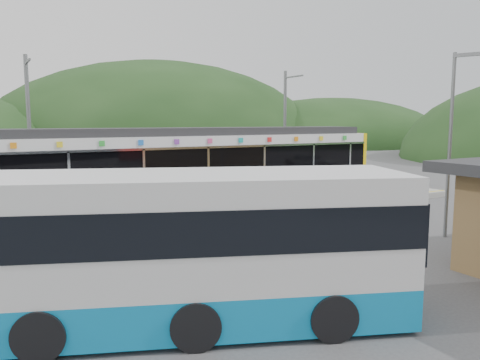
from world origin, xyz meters
TOP-DOWN VIEW (x-y plane):
  - ground at (0.00, 0.00)m, footprint 120.00×120.00m
  - hills at (6.19, 5.29)m, footprint 146.00×149.00m
  - platform at (0.00, 3.30)m, footprint 26.00×3.20m
  - yellow_line at (0.00, 2.00)m, footprint 26.00×0.10m
  - train at (-0.54, 6.00)m, footprint 20.44×3.01m
  - catenary_mast_west at (-7.00, 8.56)m, footprint 0.18×1.80m
  - catenary_mast_east at (7.00, 8.56)m, footprint 0.18×1.80m
  - bus at (-6.78, -5.61)m, footprint 11.35×6.52m
  - lamp_post at (5.08, -4.15)m, footprint 0.55×1.17m

SIDE VIEW (x-z plane):
  - ground at x=0.00m, z-range 0.00..0.00m
  - hills at x=6.19m, z-range -13.00..13.00m
  - platform at x=0.00m, z-range 0.00..0.30m
  - yellow_line at x=0.00m, z-range 0.30..0.31m
  - bus at x=-6.78m, z-range -0.05..3.00m
  - train at x=-0.54m, z-range 0.19..3.93m
  - catenary_mast_west at x=-7.00m, z-range 0.15..7.15m
  - catenary_mast_east at x=7.00m, z-range 0.15..7.15m
  - lamp_post at x=5.08m, z-range 0.61..6.98m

